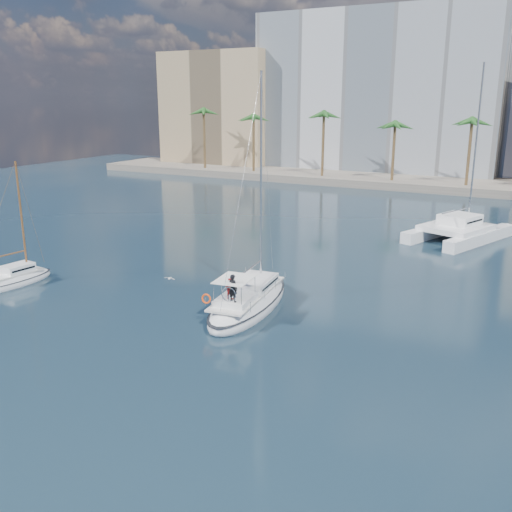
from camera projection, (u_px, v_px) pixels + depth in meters
The scene contains 10 objects.
ground at pixel (235, 308), 37.86m from camera, with size 160.00×160.00×0.00m, color black.
quay at pixel (429, 183), 89.62m from camera, with size 120.00×14.00×1.20m, color gray.
building_modern at pixel (380, 95), 101.67m from camera, with size 42.00×16.00×28.00m, color silver.
building_tan_left at pixel (225, 111), 112.62m from camera, with size 22.00×14.00×22.00m, color tan.
palm_left at pixel (229, 117), 98.99m from camera, with size 3.60×3.60×12.30m.
palm_centre at pixel (428, 121), 83.62m from camera, with size 3.60×3.60×12.30m.
main_sloop at pixel (249, 302), 37.62m from camera, with size 4.67×11.06×15.93m.
small_sloop at pixel (12, 280), 42.45m from camera, with size 2.80×6.88×9.62m.
catamaran at pixel (458, 228), 55.98m from camera, with size 9.32×12.69×16.72m.
seagull at pixel (170, 278), 41.64m from camera, with size 0.94×0.40×0.17m.
Camera 1 is at (17.92, -30.74, 13.47)m, focal length 40.00 mm.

